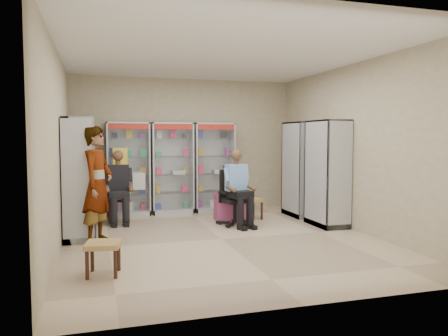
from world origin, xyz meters
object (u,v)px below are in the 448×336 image
object	(u,v)px
cabinet_back_left	(128,169)
cabinet_back_mid	(172,168)
standing_man	(97,185)
cabinet_left_far	(82,173)
woven_stool_a	(250,209)
cabinet_back_right	(213,167)
wooden_chair	(119,198)
cabinet_left_near	(80,179)
pink_trunk	(229,207)
cabinet_right_near	(327,173)
cabinet_right_far	(301,169)
office_chair	(235,197)
seated_shopkeeper	(236,190)
woven_stool_b	(103,258)

from	to	relation	value
cabinet_back_left	cabinet_back_mid	xyz separation A→B (m)	(0.95, 0.00, 0.00)
cabinet_back_left	standing_man	distance (m)	2.52
cabinet_left_far	woven_stool_a	distance (m)	3.40
cabinet_back_right	wooden_chair	distance (m)	2.33
cabinet_left_near	pink_trunk	xyz separation A→B (m)	(2.83, 0.79, -0.73)
cabinet_right_near	cabinet_left_far	bearing A→B (deg)	73.75
cabinet_back_left	cabinet_right_near	xyz separation A→B (m)	(3.53, -2.23, 0.00)
cabinet_right_near	woven_stool_a	size ratio (longest dim) A/B	4.72
cabinet_right_far	cabinet_left_far	bearing A→B (deg)	87.43
wooden_chair	office_chair	world-z (taller)	office_chair
cabinet_back_mid	wooden_chair	world-z (taller)	cabinet_back_mid
cabinet_back_right	standing_man	world-z (taller)	cabinet_back_right
seated_shopkeeper	wooden_chair	bearing A→B (deg)	143.05
cabinet_back_right	cabinet_right_near	world-z (taller)	same
pink_trunk	cabinet_back_right	bearing A→B (deg)	89.82
cabinet_back_right	wooden_chair	size ratio (longest dim) A/B	2.13
cabinet_left_near	standing_man	xyz separation A→B (m)	(0.28, -0.40, -0.07)
cabinet_right_far	woven_stool_a	world-z (taller)	cabinet_right_far
seated_shopkeeper	cabinet_back_right	bearing A→B (deg)	77.52
woven_stool_a	cabinet_back_right	bearing A→B (deg)	111.69
cabinet_back_left	woven_stool_b	world-z (taller)	cabinet_back_left
cabinet_back_right	woven_stool_a	distance (m)	1.50
cabinet_back_mid	wooden_chair	distance (m)	1.50
pink_trunk	woven_stool_b	size ratio (longest dim) A/B	1.37
cabinet_right_far	office_chair	xyz separation A→B (m)	(-1.66, -0.56, -0.47)
cabinet_right_far	pink_trunk	size ratio (longest dim) A/B	3.59
cabinet_right_near	office_chair	size ratio (longest dim) A/B	1.88
cabinet_right_near	woven_stool_b	bearing A→B (deg)	114.80
cabinet_right_far	cabinet_left_far	world-z (taller)	same
seated_shopkeeper	cabinet_left_near	bearing A→B (deg)	174.44
cabinet_back_mid	seated_shopkeeper	size ratio (longest dim) A/B	1.48
cabinet_back_left	cabinet_left_far	bearing A→B (deg)	-135.00
cabinet_back_left	wooden_chair	size ratio (longest dim) A/B	2.13
cabinet_back_mid	office_chair	distance (m)	1.98
cabinet_right_far	seated_shopkeeper	distance (m)	1.80
cabinet_back_right	cabinet_left_far	xyz separation A→B (m)	(-2.83, -0.93, 0.00)
cabinet_back_mid	woven_stool_b	world-z (taller)	cabinet_back_mid
cabinet_left_far	office_chair	size ratio (longest dim) A/B	1.88
pink_trunk	standing_man	bearing A→B (deg)	-155.04
cabinet_right_near	office_chair	bearing A→B (deg)	71.94
cabinet_back_left	woven_stool_a	xyz separation A→B (m)	(2.37, -1.18, -0.79)
cabinet_back_right	seated_shopkeeper	distance (m)	1.77
office_chair	seated_shopkeeper	bearing A→B (deg)	-101.50
cabinet_left_near	woven_stool_a	bearing A→B (deg)	104.41
pink_trunk	wooden_chair	bearing A→B (deg)	166.51
cabinet_right_near	cabinet_right_far	bearing A→B (deg)	0.00
wooden_chair	woven_stool_b	world-z (taller)	wooden_chair
cabinet_left_far	woven_stool_b	bearing A→B (deg)	5.87
cabinet_right_near	woven_stool_a	xyz separation A→B (m)	(-1.16, 1.05, -0.79)
cabinet_right_near	standing_man	size ratio (longest dim) A/B	1.08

